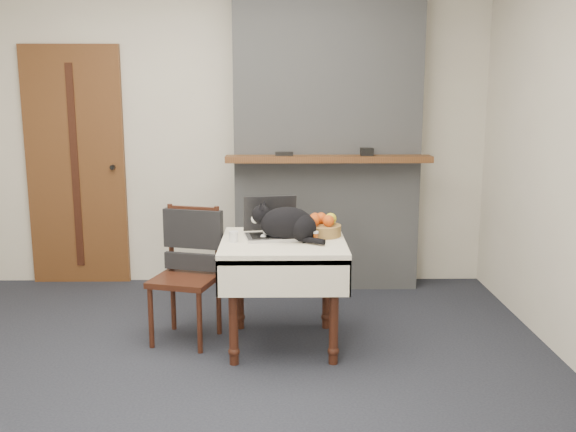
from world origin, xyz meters
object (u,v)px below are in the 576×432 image
door (76,167)px  side_table (283,257)px  cat (288,224)px  cream_jar (234,237)px  chair (190,255)px  pill_bottle (316,237)px  fruit_basket (322,227)px  laptop (272,227)px

door → side_table: size_ratio=2.56×
cat → cream_jar: 0.35m
side_table → chair: (-0.62, 0.17, -0.02)m
pill_bottle → fruit_basket: size_ratio=0.29×
pill_bottle → fruit_basket: (0.05, 0.20, 0.02)m
door → pill_bottle: bearing=-38.3°
door → fruit_basket: 2.40m
side_table → laptop: 0.21m
chair → pill_bottle: bearing=-0.9°
cream_jar → fruit_basket: 0.59m
fruit_basket → cream_jar: bearing=-162.8°
cream_jar → fruit_basket: size_ratio=0.27×
laptop → chair: size_ratio=0.44×
laptop → pill_bottle: 0.32m
cat → side_table: bearing=179.8°
side_table → cat: cat is taller
side_table → chair: 0.64m
fruit_basket → chair: 0.89m
cream_jar → pill_bottle: bearing=-3.1°
pill_bottle → side_table: bearing=159.0°
door → side_table: 2.30m
door → cat: size_ratio=4.25×
laptop → cream_jar: (-0.24, -0.15, -0.03)m
side_table → cream_jar: cream_jar is taller
cream_jar → laptop: bearing=31.7°
pill_bottle → chair: chair is taller
cat → pill_bottle: bearing=-7.6°
door → cream_jar: bearing=-46.4°
cream_jar → chair: 0.41m
door → chair: (1.12, -1.28, -0.44)m
laptop → fruit_basket: size_ratio=1.54×
cat → fruit_basket: cat is taller
pill_bottle → fruit_basket: 0.21m
door → chair: 1.76m
door → cat: 2.30m
side_table → pill_bottle: bearing=-21.0°
door → cream_jar: door is taller
cream_jar → door: bearing=133.6°
laptop → cream_jar: bearing=-157.6°
side_table → cat: bearing=-14.8°
side_table → cream_jar: (-0.31, -0.05, 0.15)m
cat → fruit_basket: size_ratio=1.86×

